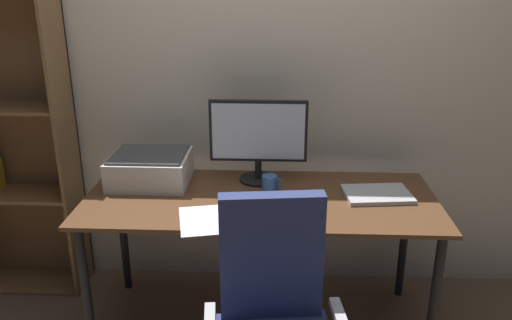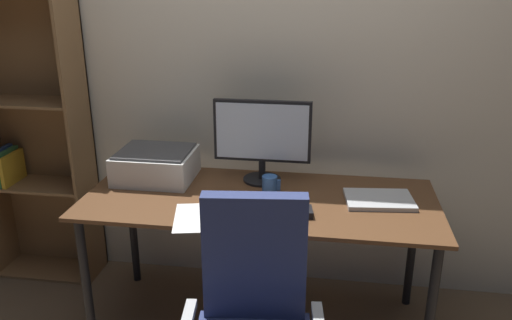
# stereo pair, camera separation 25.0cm
# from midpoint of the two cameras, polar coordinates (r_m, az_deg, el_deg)

# --- Properties ---
(back_wall) EXTENTS (6.40, 0.10, 2.60)m
(back_wall) POSITION_cam_midpoint_polar(r_m,az_deg,el_deg) (2.89, 4.50, 10.38)
(back_wall) COLOR beige
(back_wall) RESTS_ON ground
(desk) EXTENTS (1.73, 0.72, 0.74)m
(desk) POSITION_cam_midpoint_polar(r_m,az_deg,el_deg) (2.57, 3.20, -5.78)
(desk) COLOR #56351E
(desk) RESTS_ON ground
(monitor) EXTENTS (0.51, 0.20, 0.44)m
(monitor) POSITION_cam_midpoint_polar(r_m,az_deg,el_deg) (2.66, 3.38, 2.63)
(monitor) COLOR black
(monitor) RESTS_ON desk
(keyboard) EXTENTS (0.29, 0.12, 0.02)m
(keyboard) POSITION_cam_midpoint_polar(r_m,az_deg,el_deg) (2.37, 2.80, -5.82)
(keyboard) COLOR silver
(keyboard) RESTS_ON desk
(mouse) EXTENTS (0.07, 0.10, 0.03)m
(mouse) POSITION_cam_midpoint_polar(r_m,az_deg,el_deg) (2.37, 8.60, -5.76)
(mouse) COLOR black
(mouse) RESTS_ON desk
(coffee_mug) EXTENTS (0.09, 0.08, 0.10)m
(coffee_mug) POSITION_cam_midpoint_polar(r_m,az_deg,el_deg) (2.55, 4.35, -2.89)
(coffee_mug) COLOR #285193
(coffee_mug) RESTS_ON desk
(laptop) EXTENTS (0.34, 0.26, 0.02)m
(laptop) POSITION_cam_midpoint_polar(r_m,az_deg,el_deg) (2.58, 16.18, -4.29)
(laptop) COLOR #B7BABC
(laptop) RESTS_ON desk
(printer) EXTENTS (0.40, 0.34, 0.16)m
(printer) POSITION_cam_midpoint_polar(r_m,az_deg,el_deg) (2.76, -8.49, -0.55)
(printer) COLOR silver
(printer) RESTS_ON desk
(paper_sheet) EXTENTS (0.27, 0.33, 0.00)m
(paper_sheet) POSITION_cam_midpoint_polar(r_m,az_deg,el_deg) (2.34, -3.40, -6.42)
(paper_sheet) COLOR white
(paper_sheet) RESTS_ON desk
(bookshelf) EXTENTS (0.63, 0.28, 1.68)m
(bookshelf) POSITION_cam_midpoint_polar(r_m,az_deg,el_deg) (3.25, -21.41, 1.55)
(bookshelf) COLOR brown
(bookshelf) RESTS_ON ground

